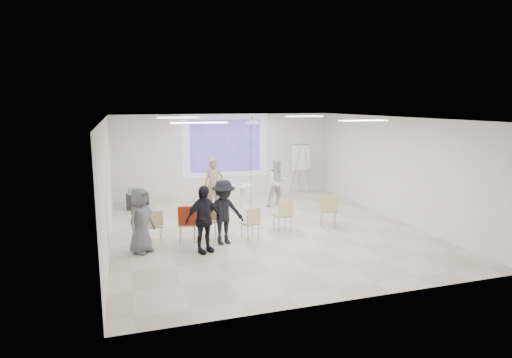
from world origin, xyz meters
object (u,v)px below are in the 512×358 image
object	(u,v)px
audience_left	(203,214)
pedestal_table	(242,195)
flipchart_easel	(301,157)
chair_far_left	(154,224)
chair_left_inner	(208,218)
chair_right_far	(329,208)
player_right	(278,180)
audience_outer	(141,217)
chair_left_mid	(187,221)
chair_right_inner	(283,213)
audience_mid	(224,208)
chair_center	(251,221)
player_left	(214,182)
laptop	(208,219)
av_cart	(134,199)

from	to	relation	value
audience_left	pedestal_table	bearing A→B (deg)	39.07
flipchart_easel	chair_far_left	bearing A→B (deg)	-135.96
chair_left_inner	chair_right_far	bearing A→B (deg)	8.14
player_right	audience_outer	distance (m)	5.61
chair_far_left	chair_left_mid	xyz separation A→B (m)	(0.76, -0.24, 0.06)
audience_left	chair_left_mid	bearing A→B (deg)	85.03
chair_left_mid	flipchart_easel	xyz separation A→B (m)	(4.94, 4.48, 0.86)
chair_right_inner	audience_left	size ratio (longest dim) A/B	0.50
chair_left_mid	audience_mid	distance (m)	0.98
chair_center	audience_outer	size ratio (longest dim) A/B	0.48
player_left	audience_mid	xyz separation A→B (m)	(-0.41, -3.11, -0.07)
chair_right_far	flipchart_easel	size ratio (longest dim) A/B	0.51
player_right	chair_far_left	world-z (taller)	player_right
player_left	pedestal_table	bearing A→B (deg)	24.03
audience_outer	audience_left	bearing A→B (deg)	-64.52
laptop	audience_mid	bearing A→B (deg)	123.31
chair_right_far	audience_outer	distance (m)	5.00
audience_outer	flipchart_easel	world-z (taller)	flipchart_easel
chair_center	chair_far_left	bearing A→B (deg)	154.85
chair_left_inner	audience_left	world-z (taller)	audience_left
laptop	av_cart	bearing A→B (deg)	-55.16
player_right	chair_right_inner	xyz separation A→B (m)	(-0.89, -2.81, -0.36)
chair_left_mid	audience_outer	bearing A→B (deg)	-148.47
audience_left	player_right	bearing A→B (deg)	26.30
audience_left	av_cart	bearing A→B (deg)	83.80
chair_left_mid	pedestal_table	bearing A→B (deg)	64.33
chair_right_far	flipchart_easel	xyz separation A→B (m)	(1.07, 4.42, 0.83)
player_right	chair_left_inner	size ratio (longest dim) A/B	1.95
player_left	flipchart_easel	bearing A→B (deg)	44.30
player_right	chair_far_left	bearing A→B (deg)	-150.39
player_right	audience_mid	distance (m)	4.18
flipchart_easel	chair_left_mid	bearing A→B (deg)	-130.41
player_right	audience_left	bearing A→B (deg)	-133.40
audience_left	audience_mid	world-z (taller)	audience_mid
chair_right_far	audience_outer	bearing A→B (deg)	-153.83
chair_center	player_left	bearing A→B (deg)	82.47
chair_far_left	av_cart	bearing A→B (deg)	93.41
player_right	chair_left_mid	world-z (taller)	player_right
pedestal_table	audience_mid	size ratio (longest dim) A/B	0.46
chair_right_far	chair_left_inner	bearing A→B (deg)	-160.43
chair_right_inner	flipchart_easel	distance (m)	5.08
chair_center	pedestal_table	bearing A→B (deg)	64.92
pedestal_table	chair_far_left	size ratio (longest dim) A/B	1.01
audience_outer	player_right	bearing A→B (deg)	-11.68
chair_right_inner	audience_outer	distance (m)	3.70
player_right	audience_left	world-z (taller)	audience_left
audience_outer	pedestal_table	bearing A→B (deg)	-3.15
player_left	player_right	bearing A→B (deg)	22.89
chair_left_mid	chair_right_far	world-z (taller)	chair_right_far
chair_far_left	flipchart_easel	world-z (taller)	flipchart_easel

